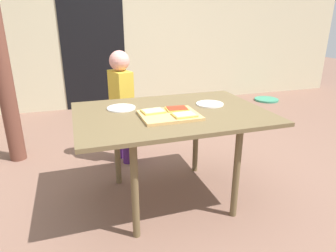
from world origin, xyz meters
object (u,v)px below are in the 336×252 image
(plate_white_left, at_px, (121,108))
(pizza_slice_near_right, at_px, (184,115))
(dining_table, at_px, (171,120))
(pizza_slice_far_right, at_px, (177,109))
(garden_hose_coil, at_px, (266,100))
(plate_white_right, at_px, (210,104))
(pizza_slice_far_left, at_px, (153,111))
(cutting_board, at_px, (169,115))
(child_left, at_px, (121,100))

(plate_white_left, bearing_deg, pizza_slice_near_right, -44.99)
(dining_table, bearing_deg, pizza_slice_far_right, -40.60)
(dining_table, relative_size, garden_hose_coil, 3.39)
(plate_white_left, relative_size, plate_white_right, 1.00)
(pizza_slice_far_left, bearing_deg, cutting_board, -37.18)
(child_left, height_order, garden_hose_coil, child_left)
(dining_table, relative_size, plate_white_right, 6.49)
(cutting_board, bearing_deg, garden_hose_coil, 43.12)
(cutting_board, bearing_deg, pizza_slice_near_right, -41.50)
(plate_white_left, xyz_separation_m, plate_white_right, (0.65, -0.10, 0.00))
(plate_white_right, bearing_deg, pizza_slice_far_left, -166.76)
(plate_white_right, xyz_separation_m, garden_hose_coil, (2.10, 2.14, -0.68))
(pizza_slice_far_left, relative_size, child_left, 0.15)
(pizza_slice_near_right, bearing_deg, plate_white_left, 135.01)
(plate_white_left, distance_m, garden_hose_coil, 3.48)
(pizza_slice_far_right, xyz_separation_m, child_left, (-0.25, 0.78, -0.11))
(pizza_slice_far_right, distance_m, plate_white_left, 0.40)
(pizza_slice_far_left, xyz_separation_m, plate_white_right, (0.47, 0.11, -0.02))
(cutting_board, xyz_separation_m, pizza_slice_far_right, (0.08, 0.07, 0.02))
(pizza_slice_near_right, bearing_deg, child_left, 105.27)
(dining_table, xyz_separation_m, child_left, (-0.22, 0.75, -0.02))
(dining_table, xyz_separation_m, garden_hose_coil, (2.43, 2.21, -0.61))
(cutting_board, xyz_separation_m, pizza_slice_far_left, (-0.09, 0.07, 0.02))
(dining_table, height_order, plate_white_right, plate_white_right)
(dining_table, distance_m, pizza_slice_far_left, 0.17)
(dining_table, relative_size, cutting_board, 3.47)
(plate_white_right, bearing_deg, pizza_slice_near_right, -140.34)
(pizza_slice_far_left, bearing_deg, plate_white_right, 13.24)
(cutting_board, relative_size, plate_white_right, 1.87)
(pizza_slice_far_right, relative_size, garden_hose_coil, 0.41)
(cutting_board, height_order, pizza_slice_far_right, pizza_slice_far_right)
(child_left, bearing_deg, pizza_slice_near_right, -74.73)
(dining_table, relative_size, pizza_slice_far_left, 8.32)
(dining_table, bearing_deg, garden_hose_coil, 42.40)
(pizza_slice_near_right, height_order, pizza_slice_far_right, same)
(pizza_slice_far_right, height_order, plate_white_left, pizza_slice_far_right)
(pizza_slice_far_right, height_order, garden_hose_coil, pizza_slice_far_right)
(dining_table, xyz_separation_m, pizza_slice_far_right, (0.03, -0.03, 0.09))
(pizza_slice_near_right, distance_m, garden_hose_coil, 3.45)
(plate_white_left, height_order, child_left, child_left)
(cutting_board, height_order, child_left, child_left)
(cutting_board, distance_m, garden_hose_coil, 3.45)
(pizza_slice_far_left, xyz_separation_m, pizza_slice_far_right, (0.17, 0.00, 0.00))
(pizza_slice_far_left, bearing_deg, plate_white_left, 130.49)
(dining_table, height_order, pizza_slice_far_right, pizza_slice_far_right)
(pizza_slice_near_right, xyz_separation_m, child_left, (-0.25, 0.92, -0.11))
(pizza_slice_far_left, bearing_deg, dining_table, 13.16)
(cutting_board, height_order, plate_white_right, cutting_board)
(dining_table, bearing_deg, child_left, 106.30)
(dining_table, height_order, child_left, child_left)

